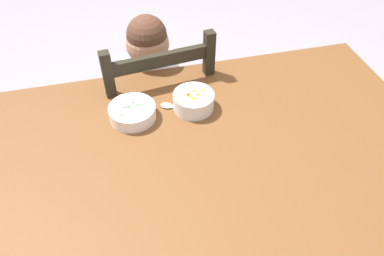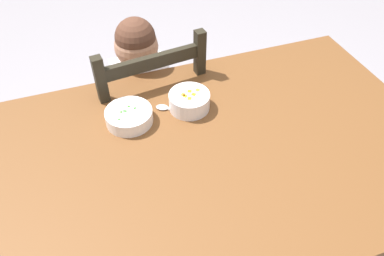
% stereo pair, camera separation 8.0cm
% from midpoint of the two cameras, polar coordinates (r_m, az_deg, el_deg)
% --- Properties ---
extents(dining_table, '(1.43, 0.92, 0.74)m').
position_cam_midpoint_polar(dining_table, '(1.25, 1.92, -6.11)').
color(dining_table, brown).
rests_on(dining_table, ground).
extents(dining_chair, '(0.47, 0.47, 0.92)m').
position_cam_midpoint_polar(dining_chair, '(1.71, -8.12, 1.00)').
color(dining_chair, black).
rests_on(dining_chair, ground).
extents(child_figure, '(0.32, 0.31, 0.94)m').
position_cam_midpoint_polar(child_figure, '(1.59, -8.94, 5.44)').
color(child_figure, white).
rests_on(child_figure, ground).
extents(bowl_of_peas, '(0.16, 0.16, 0.05)m').
position_cam_midpoint_polar(bowl_of_peas, '(1.26, -11.38, 1.75)').
color(bowl_of_peas, white).
rests_on(bowl_of_peas, dining_table).
extents(bowl_of_carrots, '(0.14, 0.14, 0.06)m').
position_cam_midpoint_polar(bowl_of_carrots, '(1.29, -2.20, 4.14)').
color(bowl_of_carrots, white).
rests_on(bowl_of_carrots, dining_table).
extents(spoon, '(0.13, 0.09, 0.01)m').
position_cam_midpoint_polar(spoon, '(1.30, -5.45, 2.98)').
color(spoon, silver).
rests_on(spoon, dining_table).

